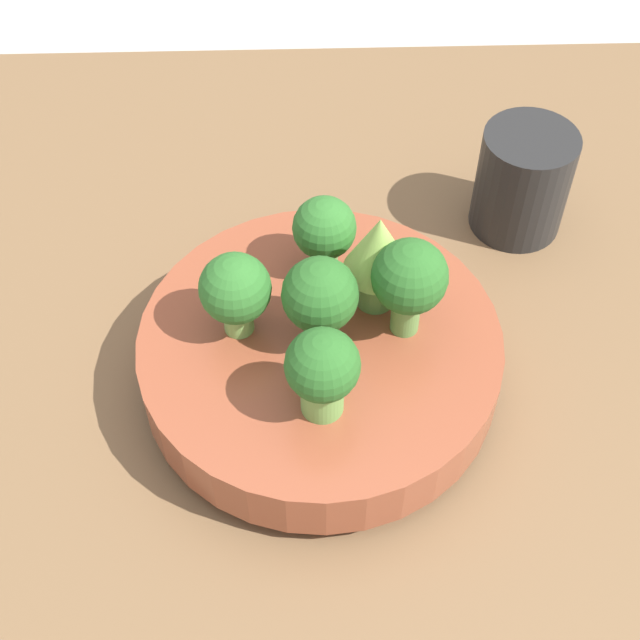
# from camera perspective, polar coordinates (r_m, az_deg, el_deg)

# --- Properties ---
(ground_plane) EXTENTS (6.00, 6.00, 0.00)m
(ground_plane) POSITION_cam_1_polar(r_m,az_deg,el_deg) (0.75, 2.48, -5.05)
(ground_plane) COLOR #ADA89E
(table) EXTENTS (0.86, 0.75, 0.05)m
(table) POSITION_cam_1_polar(r_m,az_deg,el_deg) (0.73, 2.54, -3.99)
(table) COLOR brown
(table) RESTS_ON ground_plane
(bowl) EXTENTS (0.27, 0.27, 0.06)m
(bowl) POSITION_cam_1_polar(r_m,az_deg,el_deg) (0.67, 0.00, -2.40)
(bowl) COLOR brown
(bowl) RESTS_ON table
(broccoli_floret_back) EXTENTS (0.05, 0.05, 0.08)m
(broccoli_floret_back) POSITION_cam_1_polar(r_m,az_deg,el_deg) (0.62, 5.74, 2.57)
(broccoli_floret_back) COLOR #609347
(broccoli_floret_back) RESTS_ON bowl
(broccoli_floret_left) EXTENTS (0.05, 0.05, 0.07)m
(broccoli_floret_left) POSITION_cam_1_polar(r_m,az_deg,el_deg) (0.66, 0.28, 5.75)
(broccoli_floret_left) COLOR #7AB256
(broccoli_floret_left) RESTS_ON bowl
(broccoli_floret_right) EXTENTS (0.05, 0.05, 0.07)m
(broccoli_floret_right) POSITION_cam_1_polar(r_m,az_deg,el_deg) (0.58, 0.15, -3.24)
(broccoli_floret_right) COLOR #6BA34C
(broccoli_floret_right) RESTS_ON bowl
(broccoli_floret_center) EXTENTS (0.05, 0.05, 0.07)m
(broccoli_floret_center) POSITION_cam_1_polar(r_m,az_deg,el_deg) (0.61, 0.00, 1.44)
(broccoli_floret_center) COLOR #609347
(broccoli_floret_center) RESTS_ON bowl
(romanesco_piece_far) EXTENTS (0.05, 0.05, 0.08)m
(romanesco_piece_far) POSITION_cam_1_polar(r_m,az_deg,el_deg) (0.63, 3.74, 4.32)
(romanesco_piece_far) COLOR #609347
(romanesco_piece_far) RESTS_ON bowl
(broccoli_floret_front) EXTENTS (0.05, 0.05, 0.07)m
(broccoli_floret_front) POSITION_cam_1_polar(r_m,az_deg,el_deg) (0.62, -5.44, 1.87)
(broccoli_floret_front) COLOR #7AB256
(broccoli_floret_front) RESTS_ON bowl
(cup) EXTENTS (0.08, 0.08, 0.10)m
(cup) POSITION_cam_1_polar(r_m,az_deg,el_deg) (0.80, 12.84, 8.64)
(cup) COLOR black
(cup) RESTS_ON table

